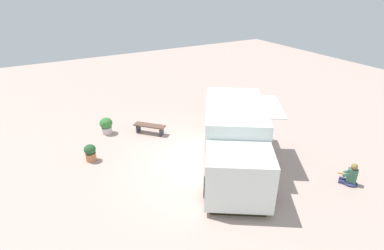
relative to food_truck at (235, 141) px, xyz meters
name	(u,v)px	position (x,y,z in m)	size (l,w,h in m)	color
ground_plane	(196,160)	(1.14, 1.03, -1.13)	(40.00, 40.00, 0.00)	#BB9F93
food_truck	(235,141)	(0.00, 0.00, 0.00)	(5.81, 4.90, 2.35)	white
person_customer	(351,176)	(-2.95, -2.98, -0.78)	(0.75, 0.66, 0.86)	navy
planter_flowering_near	(106,125)	(5.26, 3.55, -0.70)	(0.60, 0.60, 0.79)	silver
planter_flowering_far	(90,152)	(3.19, 4.76, -0.75)	(0.47, 0.47, 0.71)	#BF744C
plaza_bench	(150,127)	(4.24, 1.77, -0.79)	(1.36, 1.32, 0.45)	brown
trash_bin	(223,117)	(3.40, -1.85, -0.72)	(0.45, 0.45, 0.80)	#1E5D24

